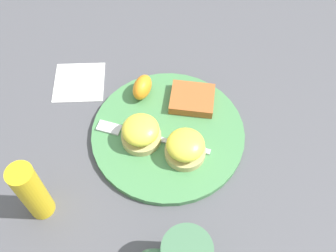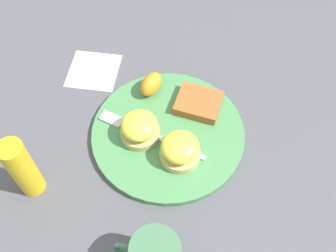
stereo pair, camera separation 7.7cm
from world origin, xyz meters
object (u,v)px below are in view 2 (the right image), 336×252
sandwich_benedict_left (140,128)px  sandwich_benedict_right (180,150)px  hashbrown_patty (198,103)px  condiment_bottle (23,169)px  orange_wedge (151,84)px  fork (145,132)px

sandwich_benedict_left → sandwich_benedict_right: (-0.09, 0.03, 0.00)m
hashbrown_patty → condiment_bottle: (0.26, 0.25, 0.05)m
orange_wedge → fork: size_ratio=0.26×
orange_wedge → fork: 0.11m
sandwich_benedict_left → condiment_bottle: condiment_bottle is taller
orange_wedge → fork: bearing=98.1°
fork → condiment_bottle: condiment_bottle is taller
condiment_bottle → fork: bearing=-137.7°
sandwich_benedict_right → fork: bearing=-23.9°
sandwich_benedict_right → fork: 0.09m
sandwich_benedict_left → fork: bearing=-131.3°
hashbrown_patty → condiment_bottle: condiment_bottle is taller
sandwich_benedict_left → condiment_bottle: size_ratio=0.55×
sandwich_benedict_right → hashbrown_patty: (-0.01, -0.13, -0.02)m
sandwich_benedict_left → hashbrown_patty: size_ratio=0.87×
sandwich_benedict_right → hashbrown_patty: bearing=-94.5°
sandwich_benedict_left → sandwich_benedict_right: size_ratio=1.00×
hashbrown_patty → fork: bearing=45.4°
fork → sandwich_benedict_right: bearing=156.1°
sandwich_benedict_right → condiment_bottle: 0.28m
hashbrown_patty → orange_wedge: orange_wedge is taller
orange_wedge → condiment_bottle: (0.16, 0.26, 0.04)m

